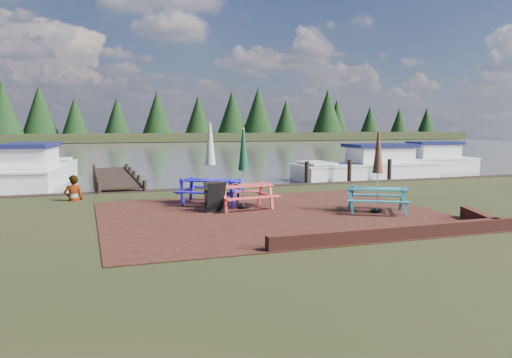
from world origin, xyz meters
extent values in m
plane|color=black|center=(0.00, 0.00, 0.00)|extent=(120.00, 120.00, 0.00)
cube|color=#381B12|center=(0.00, 1.00, 0.01)|extent=(9.00, 7.50, 0.02)
cube|color=#4C1E16|center=(1.50, -2.60, 0.15)|extent=(6.00, 0.22, 0.30)
cube|color=#4C1E16|center=(4.30, -1.80, 0.15)|extent=(0.82, 1.77, 0.30)
cube|color=#46433C|center=(0.00, 37.00, 0.00)|extent=(120.00, 60.00, 0.02)
cube|color=black|center=(0.00, 66.00, 0.50)|extent=(120.00, 10.00, 1.20)
cube|color=teal|center=(2.82, 0.38, 0.66)|extent=(1.71, 1.32, 0.04)
cube|color=teal|center=(2.53, -0.15, 0.40)|extent=(1.52, 0.96, 0.04)
cube|color=teal|center=(3.11, 0.92, 0.40)|extent=(1.52, 0.96, 0.04)
cube|color=teal|center=(2.21, 0.72, 0.33)|extent=(0.73, 1.26, 0.66)
cube|color=teal|center=(3.43, 0.05, 0.33)|extent=(0.73, 1.26, 0.66)
cylinder|color=black|center=(2.82, 0.38, 0.04)|extent=(0.32, 0.32, 0.09)
cylinder|color=#B2B2B7|center=(2.82, 0.38, 1.12)|extent=(0.03, 0.03, 2.24)
cone|color=maroon|center=(2.82, 0.38, 1.66)|extent=(0.29, 0.29, 1.12)
cube|color=#E33A41|center=(-0.46, 2.16, 0.68)|extent=(1.71, 0.84, 0.04)
cube|color=#E33A41|center=(-0.38, 1.54, 0.41)|extent=(1.66, 0.43, 0.04)
cube|color=#E33A41|center=(-0.54, 2.77, 0.41)|extent=(1.66, 0.43, 0.04)
cube|color=#E33A41|center=(-1.17, 2.07, 0.34)|extent=(0.25, 1.42, 0.68)
cube|color=#E33A41|center=(0.25, 2.25, 0.34)|extent=(0.25, 1.42, 0.68)
cylinder|color=black|center=(-0.46, 2.16, 0.05)|extent=(0.33, 0.33, 0.09)
cylinder|color=#B2B2B7|center=(-0.46, 2.16, 1.14)|extent=(0.03, 0.03, 2.29)
cone|color=#114029|center=(-0.46, 2.16, 1.69)|extent=(0.29, 0.29, 1.14)
cube|color=#221BCE|center=(-1.15, 3.28, 0.73)|extent=(1.87, 1.55, 0.04)
cube|color=#221BCE|center=(-1.51, 2.71, 0.45)|extent=(1.63, 1.16, 0.04)
cube|color=#221BCE|center=(-0.79, 3.84, 0.45)|extent=(1.63, 1.16, 0.04)
cube|color=#221BCE|center=(-1.80, 3.69, 0.37)|extent=(0.90, 1.34, 0.73)
cube|color=#221BCE|center=(-0.50, 2.86, 0.37)|extent=(0.90, 1.34, 0.73)
cylinder|color=black|center=(-1.15, 3.28, 0.05)|extent=(0.36, 0.36, 0.10)
cylinder|color=#B2B2B7|center=(-1.15, 3.28, 1.24)|extent=(0.04, 0.04, 2.47)
cone|color=beige|center=(-1.15, 3.28, 1.83)|extent=(0.32, 0.32, 1.24)
cube|color=black|center=(-1.38, 1.72, 0.43)|extent=(0.55, 0.28, 0.84)
cube|color=black|center=(-1.38, 2.01, 0.43)|extent=(0.55, 0.28, 0.84)
cube|color=black|center=(-1.38, 1.86, 0.84)|extent=(0.52, 0.12, 0.03)
cube|color=black|center=(-3.50, 11.50, 0.12)|extent=(1.60, 9.00, 0.06)
cube|color=black|center=(-4.25, 11.50, 0.17)|extent=(0.08, 9.00, 0.08)
cube|color=black|center=(-2.75, 11.50, 0.17)|extent=(0.08, 9.00, 0.08)
cylinder|color=black|center=(-4.30, 7.00, -0.10)|extent=(0.16, 0.16, 1.00)
cylinder|color=black|center=(-2.70, 7.00, -0.10)|extent=(0.16, 0.16, 1.00)
cube|color=silver|center=(-6.73, 12.13, 0.12)|extent=(3.27, 7.07, 0.97)
cube|color=silver|center=(-6.73, 12.13, 0.63)|extent=(3.34, 7.22, 0.08)
cube|color=silver|center=(-6.84, 11.32, 1.10)|extent=(2.07, 3.07, 0.83)
cube|color=#11143E|center=(-6.84, 11.32, 1.56)|extent=(2.31, 3.50, 0.18)
cube|color=silver|center=(-6.36, 14.69, 0.75)|extent=(2.14, 1.49, 0.10)
cube|color=silver|center=(7.80, 9.19, 0.10)|extent=(6.74, 2.39, 0.90)
cube|color=silver|center=(7.80, 9.19, 0.56)|extent=(6.87, 2.44, 0.07)
cube|color=silver|center=(8.60, 9.20, 0.99)|extent=(2.84, 1.70, 0.76)
cube|color=#11143E|center=(8.60, 9.20, 1.42)|extent=(3.24, 1.89, 0.16)
cube|color=silver|center=(5.24, 9.17, 0.68)|extent=(1.23, 1.99, 0.09)
cube|color=silver|center=(12.96, 11.60, 0.09)|extent=(5.85, 2.39, 0.88)
cube|color=silver|center=(12.96, 11.60, 0.55)|extent=(5.97, 2.44, 0.07)
cube|color=silver|center=(13.64, 11.55, 0.98)|extent=(2.50, 1.61, 0.75)
cube|color=#11143E|center=(13.64, 11.55, 1.40)|extent=(2.85, 1.80, 0.16)
cube|color=silver|center=(10.78, 11.74, 0.67)|extent=(1.14, 1.79, 0.09)
imported|color=gray|center=(-5.11, 5.38, 0.81)|extent=(0.63, 0.45, 1.63)
camera|label=1|loc=(-4.72, -11.33, 2.42)|focal=35.00mm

